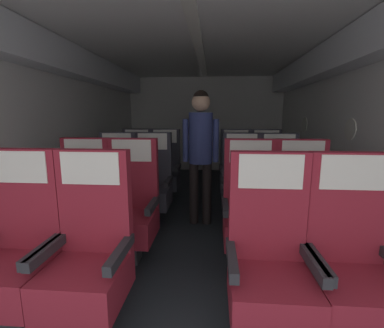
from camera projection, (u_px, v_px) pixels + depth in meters
name	position (u px, v px, depth m)	size (l,w,h in m)	color
ground	(196.00, 220.00, 3.47)	(3.89, 6.79, 0.02)	#23282D
fuselage_shell	(198.00, 92.00, 3.46)	(3.77, 6.44, 2.27)	silver
seat_a_left_window	(19.00, 254.00, 1.67)	(0.49, 0.47, 1.12)	#38383D
seat_a_left_aisle	(89.00, 258.00, 1.62)	(0.49, 0.47, 1.12)	#38383D
seat_a_right_aisle	(351.00, 269.00, 1.51)	(0.49, 0.47, 1.12)	#38383D
seat_a_right_window	(269.00, 266.00, 1.53)	(0.49, 0.47, 1.12)	#38383D
seat_b_left_window	(83.00, 208.00, 2.49)	(0.49, 0.47, 1.12)	#38383D
seat_b_left_aisle	(131.00, 210.00, 2.44)	(0.49, 0.47, 1.12)	#38383D
seat_b_right_aisle	(302.00, 214.00, 2.35)	(0.49, 0.47, 1.12)	#38383D
seat_b_right_window	(249.00, 213.00, 2.37)	(0.49, 0.47, 1.12)	#38383D
seat_c_left_window	(116.00, 185.00, 3.31)	(0.49, 0.47, 1.12)	#38383D
seat_c_left_aisle	(152.00, 186.00, 3.30)	(0.49, 0.47, 1.12)	#38383D
seat_c_right_aisle	(278.00, 188.00, 3.17)	(0.49, 0.47, 1.12)	#38383D
seat_c_right_window	(241.00, 187.00, 3.22)	(0.49, 0.47, 1.12)	#38383D
seat_d_left_window	(136.00, 171.00, 4.16)	(0.49, 0.47, 1.12)	#38383D
seat_d_left_aisle	(165.00, 171.00, 4.13)	(0.49, 0.47, 1.12)	#38383D
seat_d_right_aisle	(266.00, 173.00, 4.00)	(0.49, 0.47, 1.12)	#38383D
seat_d_right_window	(235.00, 173.00, 4.03)	(0.49, 0.47, 1.12)	#38383D
flight_attendant	(201.00, 144.00, 3.17)	(0.43, 0.28, 1.61)	black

